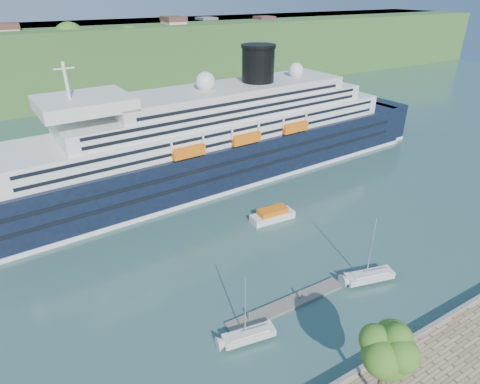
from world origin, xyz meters
name	(u,v)px	position (x,y,z in m)	size (l,w,h in m)	color
ground	(364,371)	(0.00, 0.00, 0.00)	(400.00, 400.00, 0.00)	#335B53
far_hillside	(74,60)	(0.00, 145.00, 12.00)	(400.00, 50.00, 24.00)	#376227
quay_coping	(367,365)	(0.00, -0.20, 1.15)	(220.00, 0.50, 0.30)	slate
cruise_ship	(207,119)	(7.48, 50.69, 13.05)	(116.21, 16.92, 26.10)	black
promenade_tree	(384,363)	(-2.16, -3.33, 5.87)	(5.88, 5.88, 9.74)	#336B1C
floating_pontoon	(287,304)	(-1.11, 11.98, 0.19)	(16.96, 2.07, 0.38)	gray
sailboat_white_near	(249,312)	(-8.30, 9.65, 4.33)	(6.70, 1.86, 8.66)	silver
sailboat_white_far	(374,253)	(11.23, 10.00, 4.84)	(7.49, 2.08, 9.68)	silver
tender_launch	(272,214)	(9.38, 30.31, 1.08)	(7.83, 2.68, 2.16)	orange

